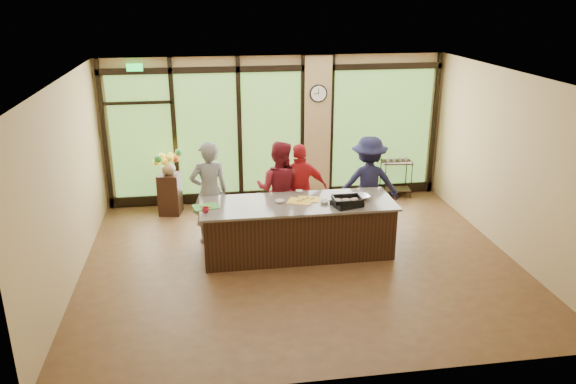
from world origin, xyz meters
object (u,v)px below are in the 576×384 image
object	(u,v)px
island_base	(298,229)
cook_left	(209,193)
flower_stand	(170,194)
bar_cart	(396,173)
cook_right	(368,184)
roasting_pan	(347,203)

from	to	relation	value
island_base	cook_left	bearing A→B (deg)	153.18
flower_stand	bar_cart	bearing A→B (deg)	14.12
island_base	flower_stand	xyz separation A→B (m)	(-2.19, 2.17, -0.03)
cook_right	cook_left	bearing A→B (deg)	9.98
island_base	cook_left	xyz separation A→B (m)	(-1.42, 0.72, 0.47)
cook_right	island_base	bearing A→B (deg)	37.84
cook_left	bar_cart	distance (m)	4.36
island_base	bar_cart	xyz separation A→B (m)	(2.55, 2.45, 0.08)
bar_cart	cook_right	bearing A→B (deg)	-117.38
island_base	flower_stand	size ratio (longest dim) A/B	3.78
cook_right	roasting_pan	bearing A→B (deg)	65.77
island_base	flower_stand	world-z (taller)	island_base
roasting_pan	flower_stand	xyz separation A→B (m)	(-2.95, 2.44, -0.55)
cook_left	roasting_pan	size ratio (longest dim) A/B	4.06
cook_right	bar_cart	size ratio (longest dim) A/B	2.03
flower_stand	bar_cart	xyz separation A→B (m)	(4.75, 0.28, 0.11)
island_base	bar_cart	world-z (taller)	island_base
island_base	roasting_pan	distance (m)	0.96
flower_stand	cook_left	bearing A→B (deg)	-51.34
bar_cart	island_base	bearing A→B (deg)	-128.86
bar_cart	roasting_pan	bearing A→B (deg)	-116.08
roasting_pan	bar_cart	bearing A→B (deg)	39.90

